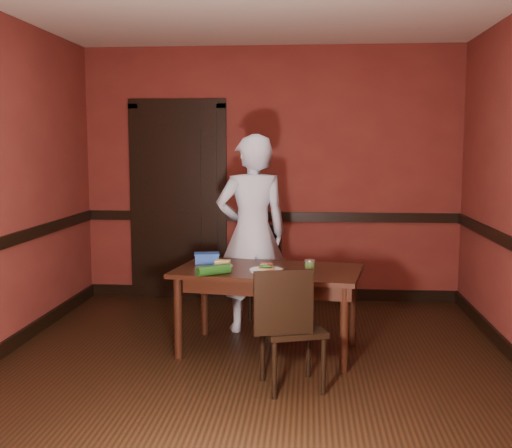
% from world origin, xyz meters
% --- Properties ---
extents(floor, '(4.00, 4.50, 0.01)m').
position_xyz_m(floor, '(0.00, 0.00, 0.00)').
color(floor, black).
rests_on(floor, ground).
extents(wall_back, '(4.00, 0.02, 2.70)m').
position_xyz_m(wall_back, '(0.00, 2.25, 1.35)').
color(wall_back, maroon).
rests_on(wall_back, ground).
extents(wall_front, '(4.00, 0.02, 2.70)m').
position_xyz_m(wall_front, '(0.00, -2.25, 1.35)').
color(wall_front, maroon).
rests_on(wall_front, ground).
extents(dado_back, '(4.00, 0.03, 0.10)m').
position_xyz_m(dado_back, '(0.00, 2.23, 0.90)').
color(dado_back, black).
rests_on(dado_back, ground).
extents(baseboard_back, '(4.00, 0.03, 0.12)m').
position_xyz_m(baseboard_back, '(0.00, 2.23, 0.06)').
color(baseboard_back, black).
rests_on(baseboard_back, ground).
extents(door, '(1.05, 0.07, 2.20)m').
position_xyz_m(door, '(-1.00, 2.22, 1.09)').
color(door, black).
rests_on(door, ground).
extents(dining_table, '(1.56, 1.03, 0.68)m').
position_xyz_m(dining_table, '(0.09, 0.43, 0.34)').
color(dining_table, black).
rests_on(dining_table, floor).
extents(chair_far, '(0.53, 0.53, 0.93)m').
position_xyz_m(chair_far, '(-0.00, 1.11, 0.47)').
color(chair_far, black).
rests_on(chair_far, floor).
extents(chair_near, '(0.50, 0.50, 0.86)m').
position_xyz_m(chair_near, '(0.31, -0.33, 0.43)').
color(chair_near, black).
rests_on(chair_near, floor).
extents(person, '(0.74, 0.59, 1.76)m').
position_xyz_m(person, '(-0.09, 1.04, 0.88)').
color(person, silver).
rests_on(person, floor).
extents(sandwich_plate, '(0.26, 0.26, 0.07)m').
position_xyz_m(sandwich_plate, '(0.08, 0.32, 0.70)').
color(sandwich_plate, silver).
rests_on(sandwich_plate, dining_table).
extents(sauce_jar, '(0.08, 0.08, 0.10)m').
position_xyz_m(sauce_jar, '(0.42, 0.32, 0.73)').
color(sauce_jar, '#549040').
rests_on(sauce_jar, dining_table).
extents(cheese_saucer, '(0.16, 0.16, 0.05)m').
position_xyz_m(cheese_saucer, '(-0.28, 0.50, 0.70)').
color(cheese_saucer, silver).
rests_on(cheese_saucer, dining_table).
extents(food_tub, '(0.23, 0.18, 0.09)m').
position_xyz_m(food_tub, '(-0.44, 0.63, 0.72)').
color(food_tub, '#244EB2').
rests_on(food_tub, dining_table).
extents(wrapped_veg, '(0.26, 0.22, 0.08)m').
position_xyz_m(wrapped_veg, '(-0.31, 0.15, 0.72)').
color(wrapped_veg, '#184714').
rests_on(wrapped_veg, dining_table).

